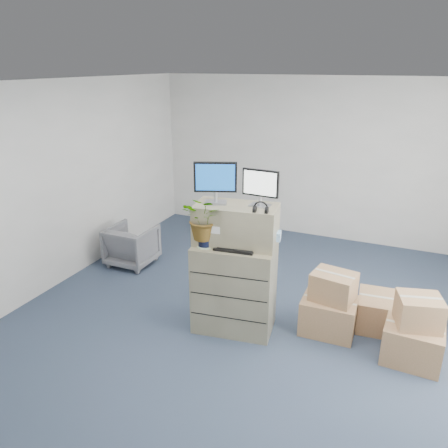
# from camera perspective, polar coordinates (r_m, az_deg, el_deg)

# --- Properties ---
(ground) EXTENTS (7.00, 7.00, 0.00)m
(ground) POSITION_cam_1_polar(r_m,az_deg,el_deg) (5.22, 3.50, -14.66)
(ground) COLOR #2A374B
(ground) RESTS_ON ground
(wall_back) EXTENTS (6.00, 0.02, 2.80)m
(wall_back) POSITION_cam_1_polar(r_m,az_deg,el_deg) (7.84, 12.78, 8.15)
(wall_back) COLOR silver
(wall_back) RESTS_ON ground
(filing_cabinet_lower) EXTENTS (0.98, 0.68, 1.07)m
(filing_cabinet_lower) POSITION_cam_1_polar(r_m,az_deg,el_deg) (5.14, 1.36, -8.24)
(filing_cabinet_lower) COLOR #83795A
(filing_cabinet_lower) RESTS_ON ground
(filing_cabinet_upper) EXTENTS (0.97, 0.58, 0.46)m
(filing_cabinet_upper) POSITION_cam_1_polar(r_m,az_deg,el_deg) (4.87, 1.58, -0.07)
(filing_cabinet_upper) COLOR #83795A
(filing_cabinet_upper) RESTS_ON filing_cabinet_lower
(monitor_left) EXTENTS (0.45, 0.26, 0.47)m
(monitor_left) POSITION_cam_1_polar(r_m,az_deg,el_deg) (4.79, -1.13, 5.72)
(monitor_left) COLOR #99999E
(monitor_left) RESTS_ON filing_cabinet_upper
(monitor_right) EXTENTS (0.41, 0.17, 0.41)m
(monitor_right) POSITION_cam_1_polar(r_m,az_deg,el_deg) (4.71, 4.77, 4.98)
(monitor_right) COLOR #99999E
(monitor_right) RESTS_ON filing_cabinet_upper
(headphones) EXTENTS (0.16, 0.04, 0.16)m
(headphones) POSITION_cam_1_polar(r_m,az_deg,el_deg) (4.56, 4.82, 2.05)
(headphones) COLOR black
(headphones) RESTS_ON filing_cabinet_upper
(keyboard) EXTENTS (0.46, 0.23, 0.02)m
(keyboard) POSITION_cam_1_polar(r_m,az_deg,el_deg) (4.78, 1.40, -3.29)
(keyboard) COLOR black
(keyboard) RESTS_ON filing_cabinet_lower
(mouse) EXTENTS (0.11, 0.08, 0.03)m
(mouse) POSITION_cam_1_polar(r_m,az_deg,el_deg) (4.74, 5.53, -3.52)
(mouse) COLOR silver
(mouse) RESTS_ON filing_cabinet_lower
(water_bottle) EXTENTS (0.07, 0.07, 0.24)m
(water_bottle) POSITION_cam_1_polar(r_m,az_deg,el_deg) (4.92, 3.05, -1.27)
(water_bottle) COLOR #979B9F
(water_bottle) RESTS_ON filing_cabinet_lower
(phone_dock) EXTENTS (0.06, 0.06, 0.13)m
(phone_dock) POSITION_cam_1_polar(r_m,az_deg,el_deg) (4.94, 0.54, -2.05)
(phone_dock) COLOR silver
(phone_dock) RESTS_ON filing_cabinet_lower
(external_drive) EXTENTS (0.26, 0.23, 0.06)m
(external_drive) POSITION_cam_1_polar(r_m,az_deg,el_deg) (4.95, 5.18, -2.27)
(external_drive) COLOR black
(external_drive) RESTS_ON filing_cabinet_lower
(tissue_box) EXTENTS (0.29, 0.19, 0.10)m
(tissue_box) POSITION_cam_1_polar(r_m,az_deg,el_deg) (4.90, 5.89, -1.48)
(tissue_box) COLOR #4198DD
(tissue_box) RESTS_ON external_drive
(potted_plant) EXTENTS (0.51, 0.55, 0.48)m
(potted_plant) POSITION_cam_1_polar(r_m,az_deg,el_deg) (4.78, -2.50, 0.06)
(potted_plant) COLOR #B0CBA3
(potted_plant) RESTS_ON filing_cabinet_lower
(office_chair) EXTENTS (0.67, 0.63, 0.69)m
(office_chair) POSITION_cam_1_polar(r_m,az_deg,el_deg) (6.95, -11.94, -2.50)
(office_chair) COLOR #59585D
(office_chair) RESTS_ON ground
(cardboard_boxes) EXTENTS (2.42, 1.45, 0.75)m
(cardboard_boxes) POSITION_cam_1_polar(r_m,az_deg,el_deg) (5.43, 21.88, -11.22)
(cardboard_boxes) COLOR olive
(cardboard_boxes) RESTS_ON ground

